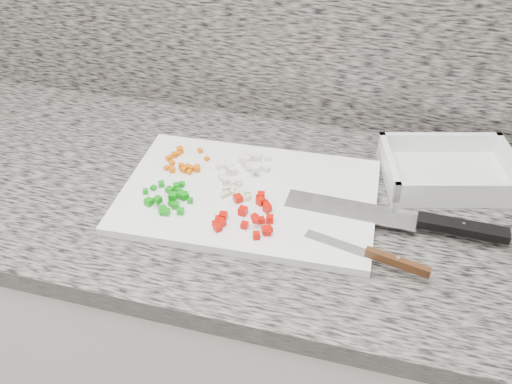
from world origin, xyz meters
TOP-DOWN VIEW (x-y plane):
  - cabinet at (0.00, 1.44)m, footprint 3.92×0.62m
  - countertop at (0.00, 1.44)m, footprint 3.96×0.64m
  - cutting_board at (0.06, 1.42)m, footprint 0.50×0.35m
  - carrot_pile at (-0.10, 1.47)m, footprint 0.09×0.10m
  - onion_pile at (0.02, 1.49)m, footprint 0.11×0.12m
  - green_pepper_pile at (-0.07, 1.36)m, footprint 0.10×0.10m
  - red_pepper_pile at (0.08, 1.35)m, footprint 0.11×0.13m
  - garlic_pile at (0.04, 1.41)m, footprint 0.06×0.06m
  - chef_knife at (0.39, 1.41)m, footprint 0.40×0.06m
  - paring_knife at (0.33, 1.30)m, footprint 0.22×0.07m
  - tray at (0.43, 1.59)m, footprint 0.30×0.25m

SIDE VIEW (x-z plane):
  - cabinet at x=0.00m, z-range 0.00..0.86m
  - countertop at x=0.00m, z-range 0.86..0.90m
  - cutting_board at x=0.06m, z-range 0.90..0.92m
  - tray at x=0.43m, z-range 0.89..0.94m
  - garlic_pile at x=0.04m, z-range 0.92..0.93m
  - carrot_pile at x=-0.10m, z-range 0.92..0.93m
  - chef_knife at x=0.39m, z-range 0.91..0.93m
  - paring_knife at x=0.33m, z-range 0.91..0.93m
  - red_pepper_pile at x=0.08m, z-range 0.91..0.93m
  - green_pepper_pile at x=-0.07m, z-range 0.91..0.94m
  - onion_pile at x=0.02m, z-range 0.91..0.94m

